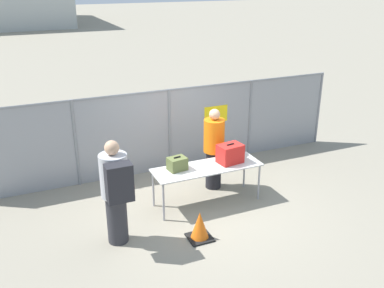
{
  "coord_description": "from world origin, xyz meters",
  "views": [
    {
      "loc": [
        -3.19,
        -6.74,
        4.28
      ],
      "look_at": [
        0.03,
        0.64,
        1.05
      ],
      "focal_mm": 40.0,
      "sensor_mm": 36.0,
      "label": 1
    }
  ],
  "objects_px": {
    "inspection_table": "(207,169)",
    "traveler_hooded": "(116,190)",
    "utility_trailer": "(175,126)",
    "suitcase_red": "(230,154)",
    "traffic_cone": "(200,226)",
    "suitcase_olive": "(177,164)",
    "security_worker_near": "(214,148)"
  },
  "relations": [
    {
      "from": "traveler_hooded",
      "to": "utility_trailer",
      "type": "bearing_deg",
      "value": 60.13
    },
    {
      "from": "inspection_table",
      "to": "suitcase_red",
      "type": "relative_size",
      "value": 4.18
    },
    {
      "from": "suitcase_olive",
      "to": "suitcase_red",
      "type": "bearing_deg",
      "value": -5.07
    },
    {
      "from": "inspection_table",
      "to": "suitcase_olive",
      "type": "height_order",
      "value": "suitcase_olive"
    },
    {
      "from": "utility_trailer",
      "to": "traffic_cone",
      "type": "bearing_deg",
      "value": -106.49
    },
    {
      "from": "suitcase_red",
      "to": "security_worker_near",
      "type": "bearing_deg",
      "value": 98.9
    },
    {
      "from": "suitcase_olive",
      "to": "traveler_hooded",
      "type": "relative_size",
      "value": 0.2
    },
    {
      "from": "suitcase_red",
      "to": "traffic_cone",
      "type": "relative_size",
      "value": 1.0
    },
    {
      "from": "traveler_hooded",
      "to": "utility_trailer",
      "type": "distance_m",
      "value": 4.99
    },
    {
      "from": "suitcase_red",
      "to": "utility_trailer",
      "type": "xyz_separation_m",
      "value": [
        0.21,
        3.51,
        -0.58
      ]
    },
    {
      "from": "inspection_table",
      "to": "traveler_hooded",
      "type": "height_order",
      "value": "traveler_hooded"
    },
    {
      "from": "suitcase_red",
      "to": "inspection_table",
      "type": "bearing_deg",
      "value": -179.23
    },
    {
      "from": "inspection_table",
      "to": "security_worker_near",
      "type": "relative_size",
      "value": 1.23
    },
    {
      "from": "suitcase_olive",
      "to": "security_worker_near",
      "type": "relative_size",
      "value": 0.22
    },
    {
      "from": "traffic_cone",
      "to": "suitcase_olive",
      "type": "bearing_deg",
      "value": 86.85
    },
    {
      "from": "suitcase_olive",
      "to": "suitcase_red",
      "type": "height_order",
      "value": "suitcase_red"
    },
    {
      "from": "inspection_table",
      "to": "utility_trailer",
      "type": "relative_size",
      "value": 0.5
    },
    {
      "from": "traveler_hooded",
      "to": "utility_trailer",
      "type": "relative_size",
      "value": 0.43
    },
    {
      "from": "traveler_hooded",
      "to": "utility_trailer",
      "type": "height_order",
      "value": "traveler_hooded"
    },
    {
      "from": "suitcase_red",
      "to": "traveler_hooded",
      "type": "distance_m",
      "value": 2.54
    },
    {
      "from": "suitcase_olive",
      "to": "suitcase_red",
      "type": "relative_size",
      "value": 0.73
    },
    {
      "from": "suitcase_olive",
      "to": "traffic_cone",
      "type": "distance_m",
      "value": 1.37
    },
    {
      "from": "suitcase_olive",
      "to": "traffic_cone",
      "type": "relative_size",
      "value": 0.73
    },
    {
      "from": "traveler_hooded",
      "to": "utility_trailer",
      "type": "xyz_separation_m",
      "value": [
        2.67,
        4.17,
        -0.62
      ]
    },
    {
      "from": "traveler_hooded",
      "to": "traffic_cone",
      "type": "xyz_separation_m",
      "value": [
        1.31,
        -0.43,
        -0.78
      ]
    },
    {
      "from": "traffic_cone",
      "to": "suitcase_red",
      "type": "bearing_deg",
      "value": 43.51
    },
    {
      "from": "suitcase_olive",
      "to": "utility_trailer",
      "type": "xyz_separation_m",
      "value": [
        1.3,
        3.41,
        -0.52
      ]
    },
    {
      "from": "inspection_table",
      "to": "traveler_hooded",
      "type": "bearing_deg",
      "value": -161.49
    },
    {
      "from": "inspection_table",
      "to": "traffic_cone",
      "type": "bearing_deg",
      "value": -120.85
    },
    {
      "from": "inspection_table",
      "to": "traveler_hooded",
      "type": "xyz_separation_m",
      "value": [
        -1.95,
        -0.65,
        0.28
      ]
    },
    {
      "from": "utility_trailer",
      "to": "traffic_cone",
      "type": "xyz_separation_m",
      "value": [
        -1.36,
        -4.6,
        -0.16
      ]
    },
    {
      "from": "suitcase_red",
      "to": "traveler_hooded",
      "type": "height_order",
      "value": "traveler_hooded"
    }
  ]
}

